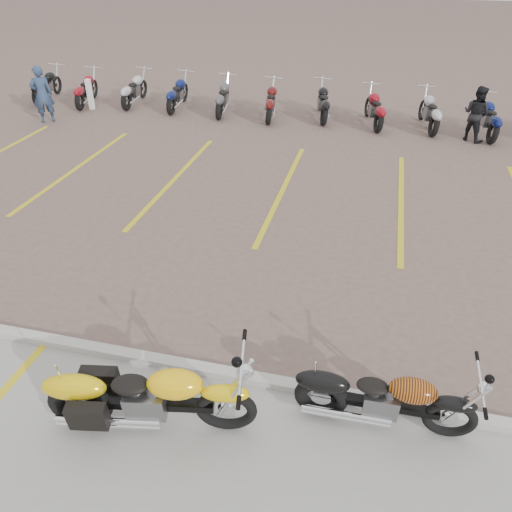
{
  "coord_description": "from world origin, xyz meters",
  "views": [
    {
      "loc": [
        1.98,
        -6.54,
        4.99
      ],
      "look_at": [
        0.37,
        -0.1,
        0.75
      ],
      "focal_mm": 35.0,
      "sensor_mm": 36.0,
      "label": 1
    }
  ],
  "objects_px": {
    "yellow_cruiser": "(147,396)",
    "person_b": "(476,114)",
    "person_a": "(42,94)",
    "flame_cruiser": "(380,398)",
    "bollard": "(90,94)"
  },
  "relations": [
    {
      "from": "person_a",
      "to": "person_b",
      "type": "bearing_deg",
      "value": 148.69
    },
    {
      "from": "flame_cruiser",
      "to": "bollard",
      "type": "xyz_separation_m",
      "value": [
        -10.11,
        11.11,
        0.07
      ]
    },
    {
      "from": "person_b",
      "to": "yellow_cruiser",
      "type": "bearing_deg",
      "value": 103.82
    },
    {
      "from": "flame_cruiser",
      "to": "bollard",
      "type": "height_order",
      "value": "bollard"
    },
    {
      "from": "person_a",
      "to": "bollard",
      "type": "distance_m",
      "value": 1.79
    },
    {
      "from": "flame_cruiser",
      "to": "person_b",
      "type": "height_order",
      "value": "person_b"
    },
    {
      "from": "person_a",
      "to": "flame_cruiser",
      "type": "bearing_deg",
      "value": 100.89
    },
    {
      "from": "yellow_cruiser",
      "to": "bollard",
      "type": "relative_size",
      "value": 2.45
    },
    {
      "from": "flame_cruiser",
      "to": "person_a",
      "type": "height_order",
      "value": "person_a"
    },
    {
      "from": "bollard",
      "to": "person_a",
      "type": "bearing_deg",
      "value": -111.77
    },
    {
      "from": "yellow_cruiser",
      "to": "person_a",
      "type": "height_order",
      "value": "person_a"
    },
    {
      "from": "person_a",
      "to": "bollard",
      "type": "height_order",
      "value": "person_a"
    },
    {
      "from": "yellow_cruiser",
      "to": "person_b",
      "type": "distance_m",
      "value": 12.6
    },
    {
      "from": "person_b",
      "to": "flame_cruiser",
      "type": "bearing_deg",
      "value": 115.02
    },
    {
      "from": "flame_cruiser",
      "to": "person_b",
      "type": "distance_m",
      "value": 11.17
    }
  ]
}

